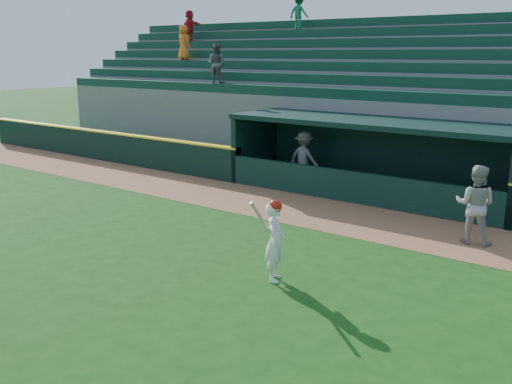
% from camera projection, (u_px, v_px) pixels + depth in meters
% --- Properties ---
extents(ground, '(120.00, 120.00, 0.00)m').
position_uv_depth(ground, '(212.00, 263.00, 12.57)').
color(ground, '#164310').
rests_on(ground, ground).
extents(warning_track, '(40.00, 3.00, 0.01)m').
position_uv_depth(warning_track, '(325.00, 214.00, 16.37)').
color(warning_track, brown).
rests_on(warning_track, ground).
extents(field_wall_left, '(15.50, 0.30, 1.20)m').
position_uv_depth(field_wall_left, '(99.00, 146.00, 24.66)').
color(field_wall_left, black).
rests_on(field_wall_left, ground).
extents(wall_stripe_left, '(15.50, 0.32, 0.06)m').
position_uv_depth(wall_stripe_left, '(98.00, 131.00, 24.51)').
color(wall_stripe_left, yellow).
rests_on(wall_stripe_left, field_wall_left).
extents(dugout_player_front, '(1.02, 0.84, 1.93)m').
position_uv_depth(dugout_player_front, '(475.00, 205.00, 13.67)').
color(dugout_player_front, '#9C9C97').
rests_on(dugout_player_front, ground).
extents(dugout_player_inside, '(1.27, 0.82, 1.86)m').
position_uv_depth(dugout_player_inside, '(304.00, 158.00, 19.98)').
color(dugout_player_inside, gray).
rests_on(dugout_player_inside, ground).
extents(dugout, '(9.40, 2.80, 2.46)m').
position_uv_depth(dugout, '(375.00, 153.00, 18.46)').
color(dugout, slate).
rests_on(dugout, ground).
extents(stands, '(34.50, 6.28, 7.16)m').
position_uv_depth(stands, '(428.00, 110.00, 21.77)').
color(stands, slate).
rests_on(stands, ground).
extents(batter_at_plate, '(0.63, 0.81, 1.70)m').
position_uv_depth(batter_at_plate, '(275.00, 240.00, 11.45)').
color(batter_at_plate, white).
rests_on(batter_at_plate, ground).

